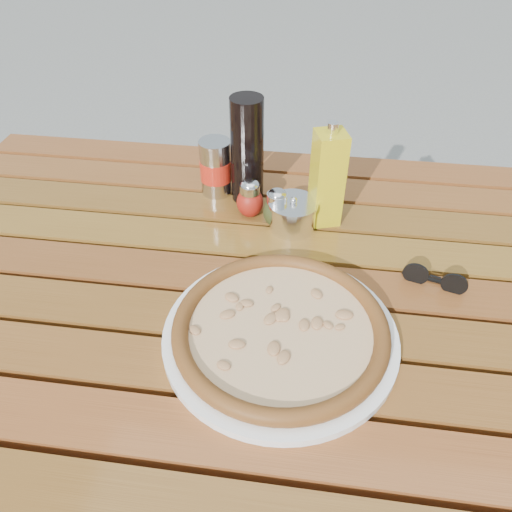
# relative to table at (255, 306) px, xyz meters

# --- Properties ---
(ground) EXTENTS (60.00, 60.00, 0.00)m
(ground) POSITION_rel_table_xyz_m (0.00, 0.00, -0.67)
(ground) COLOR slate
(ground) RESTS_ON ground
(table) EXTENTS (1.40, 0.90, 0.75)m
(table) POSITION_rel_table_xyz_m (0.00, 0.00, 0.00)
(table) COLOR #3D230E
(table) RESTS_ON ground
(plate) EXTENTS (0.36, 0.36, 0.01)m
(plate) POSITION_rel_table_xyz_m (0.06, -0.13, 0.08)
(plate) COLOR white
(plate) RESTS_ON table
(pizza) EXTENTS (0.38, 0.38, 0.03)m
(pizza) POSITION_rel_table_xyz_m (0.06, -0.13, 0.10)
(pizza) COLOR #FAE2B3
(pizza) RESTS_ON plate
(pepper_shaker) EXTENTS (0.07, 0.07, 0.08)m
(pepper_shaker) POSITION_rel_table_xyz_m (-0.03, 0.18, 0.11)
(pepper_shaker) COLOR #A31F12
(pepper_shaker) RESTS_ON table
(oregano_shaker) EXTENTS (0.07, 0.07, 0.08)m
(oregano_shaker) POSITION_rel_table_xyz_m (0.02, 0.16, 0.11)
(oregano_shaker) COLOR #343B17
(oregano_shaker) RESTS_ON table
(dark_bottle) EXTENTS (0.08, 0.08, 0.22)m
(dark_bottle) POSITION_rel_table_xyz_m (-0.05, 0.25, 0.19)
(dark_bottle) COLOR black
(dark_bottle) RESTS_ON table
(soda_can) EXTENTS (0.07, 0.07, 0.12)m
(soda_can) POSITION_rel_table_xyz_m (-0.12, 0.26, 0.13)
(soda_can) COLOR silver
(soda_can) RESTS_ON table
(olive_oil_cruet) EXTENTS (0.07, 0.07, 0.21)m
(olive_oil_cruet) POSITION_rel_table_xyz_m (0.11, 0.18, 0.17)
(olive_oil_cruet) COLOR gold
(olive_oil_cruet) RESTS_ON table
(parmesan_tin) EXTENTS (0.12, 0.12, 0.07)m
(parmesan_tin) POSITION_rel_table_xyz_m (0.05, 0.15, 0.11)
(parmesan_tin) COLOR white
(parmesan_tin) RESTS_ON table
(sunglasses) EXTENTS (0.11, 0.05, 0.04)m
(sunglasses) POSITION_rel_table_xyz_m (0.31, 0.02, 0.09)
(sunglasses) COLOR black
(sunglasses) RESTS_ON table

